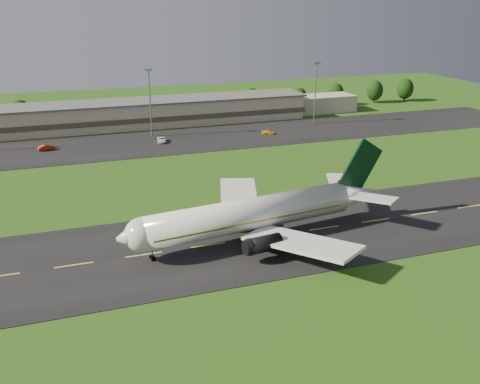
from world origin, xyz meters
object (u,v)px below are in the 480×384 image
object	(u,v)px
light_mast_centre	(150,95)
service_vehicle_c	(162,140)
airliner	(254,214)
light_mast_east	(316,86)
terminal	(147,113)
service_vehicle_d	(269,132)
service_vehicle_b	(46,148)

from	to	relation	value
light_mast_centre	service_vehicle_c	distance (m)	14.59
airliner	light_mast_centre	bearing A→B (deg)	84.99
light_mast_east	light_mast_centre	bearing A→B (deg)	180.00
terminal	light_mast_centre	world-z (taller)	light_mast_centre
terminal	service_vehicle_d	distance (m)	42.14
airliner	service_vehicle_c	xyz separation A→B (m)	(-1.92, 71.59, -3.84)
airliner	service_vehicle_b	xyz separation A→B (m)	(-33.90, 73.19, -3.81)
service_vehicle_c	light_mast_centre	bearing A→B (deg)	108.34
terminal	light_mast_east	size ratio (longest dim) A/B	7.13
terminal	light_mast_centre	size ratio (longest dim) A/B	7.13
service_vehicle_b	terminal	bearing A→B (deg)	-66.63
light_mast_centre	service_vehicle_c	world-z (taller)	light_mast_centre
airliner	light_mast_east	bearing A→B (deg)	49.72
light_mast_centre	airliner	bearing A→B (deg)	-87.64
light_mast_centre	light_mast_east	distance (m)	55.00
terminal	light_mast_centre	distance (m)	18.45
light_mast_centre	service_vehicle_d	bearing A→B (deg)	-15.30
terminal	light_mast_east	world-z (taller)	light_mast_east
light_mast_east	service_vehicle_d	world-z (taller)	light_mast_east
service_vehicle_c	light_mast_east	bearing A→B (deg)	17.75
light_mast_centre	terminal	bearing A→B (deg)	85.05
airliner	service_vehicle_d	xyz separation A→B (m)	(31.37, 70.41, -3.98)
airliner	service_vehicle_c	world-z (taller)	airliner
light_mast_centre	light_mast_east	world-z (taller)	same
light_mast_east	service_vehicle_d	distance (m)	25.47
light_mast_centre	light_mast_east	xyz separation A→B (m)	(55.00, 0.00, 0.00)
terminal	light_mast_east	xyz separation A→B (m)	(53.60, -16.18, 8.75)
light_mast_east	service_vehicle_d	xyz separation A→B (m)	(-20.34, -9.48, -12.05)
light_mast_centre	service_vehicle_d	size ratio (longest dim) A/B	5.06
light_mast_east	terminal	bearing A→B (deg)	163.20
terminal	service_vehicle_b	bearing A→B (deg)	-144.44
service_vehicle_c	airliner	bearing A→B (deg)	-79.51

